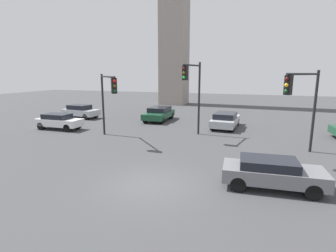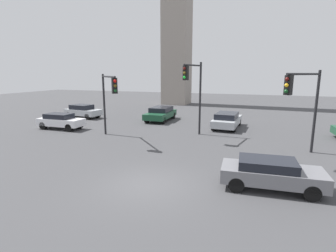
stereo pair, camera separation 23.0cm
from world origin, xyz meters
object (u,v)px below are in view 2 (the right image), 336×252
Objects in this scene: car_0 at (161,113)px; car_4 at (61,121)px; traffic_light_0 at (109,92)px; traffic_light_2 at (194,85)px; car_1 at (227,120)px; traffic_light_1 at (303,96)px; car_6 at (83,111)px; car_5 at (271,173)px.

car_4 is (-6.71, -7.02, -0.01)m from car_0.
car_0 is at bearing 45.42° from car_4.
traffic_light_0 is 0.84× the size of traffic_light_2.
car_0 is at bearing 80.36° from car_1.
traffic_light_0 is 7.11m from car_4.
traffic_light_0 is 12.45m from traffic_light_1.
car_4 is at bearing -45.11° from car_0.
traffic_light_0 is 1.15× the size of car_6.
car_1 is 15.75m from car_6.
traffic_light_1 is at bearing 68.18° from car_5.
traffic_light_2 is at bearing 38.40° from car_0.
car_0 is (0.44, 8.93, -2.76)m from traffic_light_0.
traffic_light_2 reaches higher than traffic_light_0.
traffic_light_2 is 14.89m from car_6.
car_6 reaches higher than car_1.
car_1 reaches higher than car_5.
traffic_light_1 is 19.04m from car_4.
car_0 is 1.14× the size of car_6.
car_0 is at bearing 15.23° from car_6.
car_6 is (-2.03, 5.68, 0.02)m from car_4.
car_4 is at bearing 114.55° from car_1.
traffic_light_0 is 1.13× the size of car_5.
car_1 is 1.18× the size of car_4.
car_1 is (1.98, 4.49, -3.26)m from traffic_light_2.
car_1 is at bearing -114.78° from traffic_light_1.
car_1 is at bearing 76.18° from car_0.
car_6 is at bearing -82.67° from car_0.
car_1 is at bearing 5.77° from car_6.
traffic_light_1 is at bearing -6.64° from car_4.
traffic_light_0 reaches higher than car_5.
traffic_light_0 is 1.18× the size of car_4.
traffic_light_0 reaches higher than car_0.
car_5 is at bearing -22.52° from car_4.
car_4 is at bearing -150.50° from traffic_light_0.
traffic_light_1 reaches higher than car_6.
traffic_light_0 is at bearing -4.22° from car_0.
traffic_light_1 reaches higher than car_1.
traffic_light_1 is at bearing -13.54° from car_6.
traffic_light_2 is 1.40× the size of car_4.
car_6 reaches higher than car_5.
traffic_light_1 is (12.45, 0.02, 0.12)m from traffic_light_0.
traffic_light_0 is 0.95× the size of traffic_light_1.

